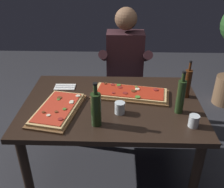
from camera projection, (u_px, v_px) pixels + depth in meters
name	position (u px, v px, depth m)	size (l,w,h in m)	color
ground_plane	(112.00, 170.00, 2.39)	(6.40, 6.40, 0.00)	#2D2D33
dining_table	(112.00, 112.00, 2.08)	(1.40, 0.96, 0.74)	black
pizza_rectangular_front	(130.00, 93.00, 2.12)	(0.67, 0.36, 0.05)	brown
pizza_rectangular_left	(58.00, 109.00, 1.91)	(0.38, 0.57, 0.05)	brown
wine_bottle_dark	(187.00, 83.00, 2.05)	(0.06, 0.06, 0.32)	#47230F
oil_bottle_amber	(96.00, 109.00, 1.71)	(0.07, 0.07, 0.32)	#233819
vinegar_bottle_green	(181.00, 96.00, 1.84)	(0.06, 0.06, 0.33)	#233819
tumbler_near_camera	(194.00, 122.00, 1.74)	(0.07, 0.07, 0.09)	silver
tumbler_far_side	(120.00, 108.00, 1.88)	(0.08, 0.08, 0.09)	silver
napkin_cutlery_set	(65.00, 87.00, 2.25)	(0.18, 0.11, 0.01)	white
diner_chair	(124.00, 83.00, 2.90)	(0.44, 0.44, 0.87)	#3D2B1E
seated_diner	(125.00, 66.00, 2.67)	(0.53, 0.41, 1.33)	#23232D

